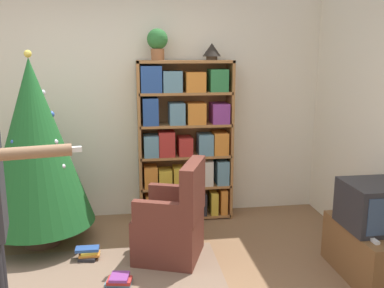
{
  "coord_description": "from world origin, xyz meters",
  "views": [
    {
      "loc": [
        0.16,
        -2.9,
        1.88
      ],
      "look_at": [
        0.7,
        0.86,
        1.05
      ],
      "focal_mm": 40.0,
      "sensor_mm": 36.0,
      "label": 1
    }
  ],
  "objects_px": {
    "armchair": "(173,224)",
    "television": "(373,206)",
    "potted_plant": "(157,42)",
    "table_lamp": "(212,51)",
    "christmas_tree": "(35,144)",
    "bookshelf": "(186,142)"
  },
  "relations": [
    {
      "from": "armchair",
      "to": "television",
      "type": "bearing_deg",
      "value": 89.92
    },
    {
      "from": "potted_plant",
      "to": "table_lamp",
      "type": "bearing_deg",
      "value": 0.0
    },
    {
      "from": "christmas_tree",
      "to": "table_lamp",
      "type": "height_order",
      "value": "table_lamp"
    },
    {
      "from": "armchair",
      "to": "christmas_tree",
      "type": "bearing_deg",
      "value": -90.76
    },
    {
      "from": "potted_plant",
      "to": "table_lamp",
      "type": "distance_m",
      "value": 0.59
    },
    {
      "from": "bookshelf",
      "to": "christmas_tree",
      "type": "bearing_deg",
      "value": -162.36
    },
    {
      "from": "bookshelf",
      "to": "table_lamp",
      "type": "height_order",
      "value": "table_lamp"
    },
    {
      "from": "christmas_tree",
      "to": "armchair",
      "type": "xyz_separation_m",
      "value": [
        1.26,
        -0.48,
        -0.69
      ]
    },
    {
      "from": "christmas_tree",
      "to": "potted_plant",
      "type": "xyz_separation_m",
      "value": [
        1.21,
        0.49,
        0.96
      ]
    },
    {
      "from": "television",
      "to": "table_lamp",
      "type": "bearing_deg",
      "value": 124.07
    },
    {
      "from": "television",
      "to": "potted_plant",
      "type": "distance_m",
      "value": 2.63
    },
    {
      "from": "bookshelf",
      "to": "television",
      "type": "distance_m",
      "value": 2.07
    },
    {
      "from": "christmas_tree",
      "to": "armchair",
      "type": "height_order",
      "value": "christmas_tree"
    },
    {
      "from": "bookshelf",
      "to": "television",
      "type": "relative_size",
      "value": 3.69
    },
    {
      "from": "bookshelf",
      "to": "potted_plant",
      "type": "relative_size",
      "value": 5.41
    },
    {
      "from": "bookshelf",
      "to": "table_lamp",
      "type": "bearing_deg",
      "value": 2.62
    },
    {
      "from": "table_lamp",
      "to": "bookshelf",
      "type": "bearing_deg",
      "value": -177.38
    },
    {
      "from": "television",
      "to": "potted_plant",
      "type": "relative_size",
      "value": 1.47
    },
    {
      "from": "christmas_tree",
      "to": "armchair",
      "type": "bearing_deg",
      "value": -20.96
    },
    {
      "from": "christmas_tree",
      "to": "potted_plant",
      "type": "height_order",
      "value": "potted_plant"
    },
    {
      "from": "bookshelf",
      "to": "christmas_tree",
      "type": "height_order",
      "value": "christmas_tree"
    },
    {
      "from": "armchair",
      "to": "table_lamp",
      "type": "relative_size",
      "value": 4.6
    }
  ]
}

